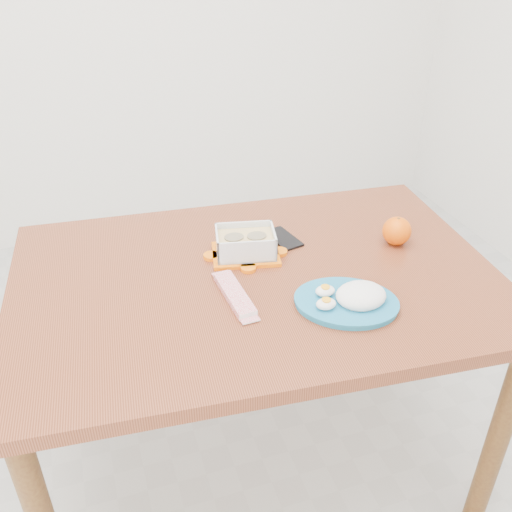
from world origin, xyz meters
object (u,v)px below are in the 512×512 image
object	(u,v)px
smartphone	(283,238)
rice_plate	(351,298)
dining_table	(256,301)
food_container	(245,244)
orange_fruit	(397,231)

from	to	relation	value
smartphone	rice_plate	bearing A→B (deg)	-95.49
dining_table	rice_plate	distance (m)	0.30
food_container	rice_plate	bearing A→B (deg)	-48.07
dining_table	orange_fruit	xyz separation A→B (m)	(0.44, 0.03, 0.13)
food_container	orange_fruit	distance (m)	0.45
dining_table	food_container	size ratio (longest dim) A/B	6.45
food_container	smartphone	bearing A→B (deg)	33.00
food_container	orange_fruit	size ratio (longest dim) A/B	2.53
dining_table	smartphone	size ratio (longest dim) A/B	10.60
orange_fruit	rice_plate	bearing A→B (deg)	-138.17
food_container	smartphone	distance (m)	0.15
dining_table	smartphone	xyz separation A→B (m)	(0.14, 0.15, 0.09)
dining_table	rice_plate	size ratio (longest dim) A/B	3.96
rice_plate	smartphone	distance (m)	0.36
orange_fruit	rice_plate	xyz separation A→B (m)	(-0.26, -0.24, -0.02)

